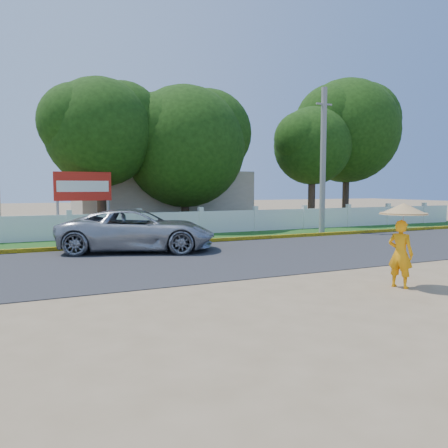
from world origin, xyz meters
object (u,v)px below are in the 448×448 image
(vehicle, at_px, (138,230))
(monk_with_parasol, at_px, (402,233))
(utility_pole, at_px, (323,161))
(billboard, at_px, (83,190))

(vehicle, height_order, monk_with_parasol, monk_with_parasol)
(utility_pole, relative_size, monk_with_parasol, 3.71)
(utility_pole, xyz_separation_m, monk_with_parasol, (-5.77, -10.42, -2.30))
(utility_pole, xyz_separation_m, billboard, (-10.97, 3.02, -1.40))
(billboard, bearing_deg, monk_with_parasol, -68.84)
(vehicle, bearing_deg, utility_pole, -55.90)
(utility_pole, xyz_separation_m, vehicle, (-9.80, -2.41, -2.79))
(monk_with_parasol, bearing_deg, billboard, 111.16)
(monk_with_parasol, height_order, billboard, billboard)
(utility_pole, bearing_deg, billboard, 164.59)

